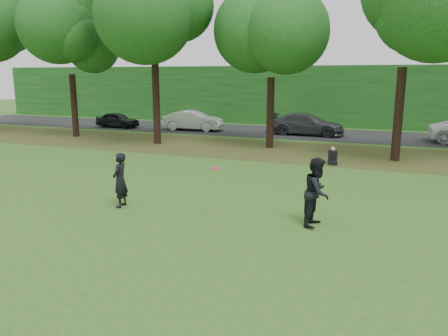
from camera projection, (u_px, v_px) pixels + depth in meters
name	position (u px, v px, depth m)	size (l,w,h in m)	color
ground	(240.00, 229.00, 12.33)	(120.00, 120.00, 0.00)	#295C1C
leaf_litter	(318.00, 153.00, 24.17)	(60.00, 7.00, 0.01)	#403217
street	(336.00, 135.00, 31.45)	(70.00, 7.00, 0.02)	black
far_hedge	(347.00, 96.00, 36.39)	(70.00, 3.00, 5.00)	#144818
player_left	(120.00, 180.00, 14.19)	(0.66, 0.43, 1.80)	black
player_right	(317.00, 192.00, 12.42)	(0.97, 0.75, 1.99)	black
parked_cars	(358.00, 127.00, 29.57)	(38.10, 3.00, 1.53)	black
frisbee	(215.00, 168.00, 13.02)	(0.36, 0.36, 0.06)	#DC124F
seated_person	(333.00, 158.00, 21.24)	(0.55, 0.80, 0.83)	black
tree_line	(317.00, 4.00, 22.58)	(55.30, 7.90, 12.31)	black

